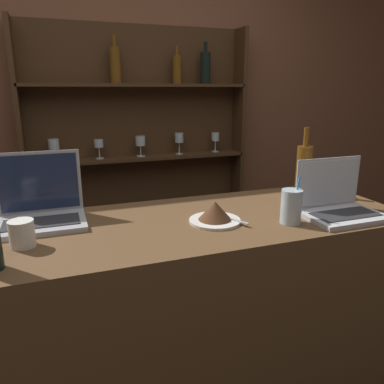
{
  "coord_description": "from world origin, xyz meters",
  "views": [
    {
      "loc": [
        -0.39,
        -0.94,
        1.53
      ],
      "look_at": [
        0.06,
        0.33,
        1.16
      ],
      "focal_mm": 35.0,
      "sensor_mm": 36.0,
      "label": 1
    }
  ],
  "objects_px": {
    "wine_bottle_amber": "(304,169)",
    "water_glass": "(291,207)",
    "laptop_near": "(41,208)",
    "coffee_cup": "(22,234)",
    "laptop_far": "(338,203)",
    "cake_plate": "(215,213)"
  },
  "relations": [
    {
      "from": "wine_bottle_amber",
      "to": "cake_plate",
      "type": "bearing_deg",
      "value": -157.41
    },
    {
      "from": "laptop_near",
      "to": "coffee_cup",
      "type": "bearing_deg",
      "value": -103.35
    },
    {
      "from": "water_glass",
      "to": "wine_bottle_amber",
      "type": "height_order",
      "value": "wine_bottle_amber"
    },
    {
      "from": "laptop_far",
      "to": "cake_plate",
      "type": "xyz_separation_m",
      "value": [
        -0.47,
        0.09,
        -0.01
      ]
    },
    {
      "from": "laptop_near",
      "to": "cake_plate",
      "type": "bearing_deg",
      "value": -19.4
    },
    {
      "from": "laptop_far",
      "to": "water_glass",
      "type": "distance_m",
      "value": 0.22
    },
    {
      "from": "coffee_cup",
      "to": "water_glass",
      "type": "bearing_deg",
      "value": -6.4
    },
    {
      "from": "coffee_cup",
      "to": "wine_bottle_amber",
      "type": "bearing_deg",
      "value": 10.81
    },
    {
      "from": "laptop_near",
      "to": "water_glass",
      "type": "bearing_deg",
      "value": -20.2
    },
    {
      "from": "laptop_near",
      "to": "wine_bottle_amber",
      "type": "bearing_deg",
      "value": 0.74
    },
    {
      "from": "water_glass",
      "to": "wine_bottle_amber",
      "type": "relative_size",
      "value": 0.56
    },
    {
      "from": "wine_bottle_amber",
      "to": "water_glass",
      "type": "bearing_deg",
      "value": -131.17
    },
    {
      "from": "laptop_far",
      "to": "wine_bottle_amber",
      "type": "xyz_separation_m",
      "value": [
        0.07,
        0.31,
        0.07
      ]
    },
    {
      "from": "laptop_near",
      "to": "wine_bottle_amber",
      "type": "relative_size",
      "value": 0.99
    },
    {
      "from": "laptop_near",
      "to": "laptop_far",
      "type": "xyz_separation_m",
      "value": [
        1.07,
        -0.3,
        -0.01
      ]
    },
    {
      "from": "laptop_near",
      "to": "coffee_cup",
      "type": "distance_m",
      "value": 0.22
    },
    {
      "from": "water_glass",
      "to": "coffee_cup",
      "type": "relative_size",
      "value": 2.01
    },
    {
      "from": "laptop_far",
      "to": "laptop_near",
      "type": "bearing_deg",
      "value": 164.29
    },
    {
      "from": "cake_plate",
      "to": "water_glass",
      "type": "bearing_deg",
      "value": -22.06
    },
    {
      "from": "cake_plate",
      "to": "water_glass",
      "type": "relative_size",
      "value": 1.11
    },
    {
      "from": "laptop_near",
      "to": "cake_plate",
      "type": "height_order",
      "value": "laptop_near"
    },
    {
      "from": "wine_bottle_amber",
      "to": "laptop_far",
      "type": "bearing_deg",
      "value": -102.07
    }
  ]
}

